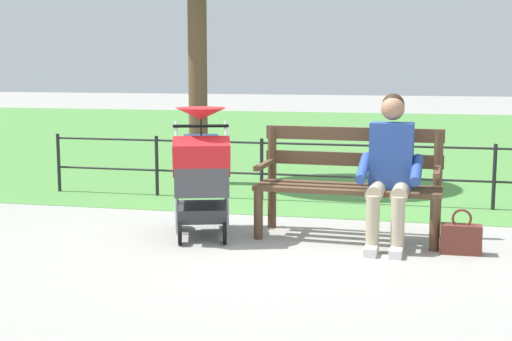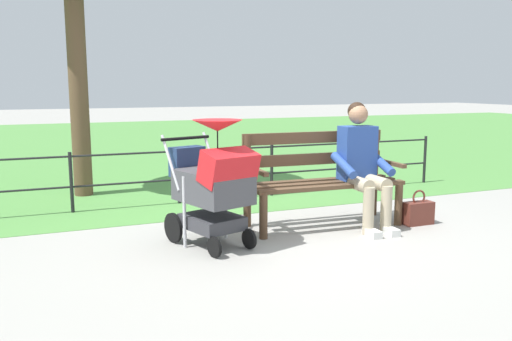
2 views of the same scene
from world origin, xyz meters
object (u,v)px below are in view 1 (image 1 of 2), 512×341
at_px(park_bench, 350,178).
at_px(person_on_bench, 390,166).
at_px(handbag, 461,238).
at_px(stroller, 202,171).

bearing_deg(park_bench, person_on_bench, 148.06).
distance_m(person_on_bench, handbag, 0.83).
relative_size(park_bench, person_on_bench, 1.27).
xyz_separation_m(person_on_bench, handbag, (-0.59, 0.19, -0.55)).
relative_size(person_on_bench, handbag, 3.45).
bearing_deg(stroller, person_on_bench, -176.68).
distance_m(stroller, handbag, 2.26).
height_order(park_bench, person_on_bench, person_on_bench).
xyz_separation_m(park_bench, stroller, (1.27, 0.32, 0.07)).
distance_m(park_bench, handbag, 1.10).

